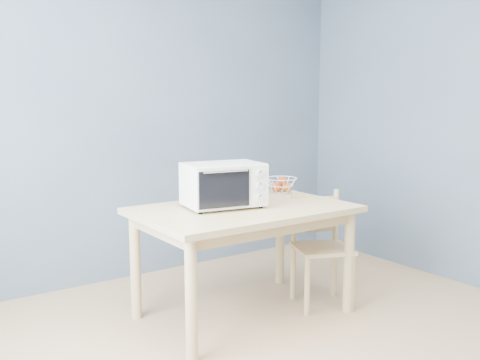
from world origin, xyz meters
TOP-DOWN VIEW (x-y plane):
  - room at (0.00, 0.00)m, footprint 4.01×4.51m
  - dining_table at (0.19, 1.04)m, footprint 1.40×0.90m
  - toaster_oven at (0.05, 1.11)m, footprint 0.55×0.43m
  - fruit_basket at (0.74, 1.33)m, footprint 0.31×0.31m
  - dining_chair at (0.76, 0.90)m, footprint 0.50×0.50m

SIDE VIEW (x-z plane):
  - dining_chair at x=0.76m, z-range -0.01..0.80m
  - dining_table at x=0.19m, z-range 0.27..1.02m
  - fruit_basket at x=0.74m, z-range 0.75..0.88m
  - toaster_oven at x=0.05m, z-range 0.76..1.05m
  - room at x=0.00m, z-range -0.01..2.61m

